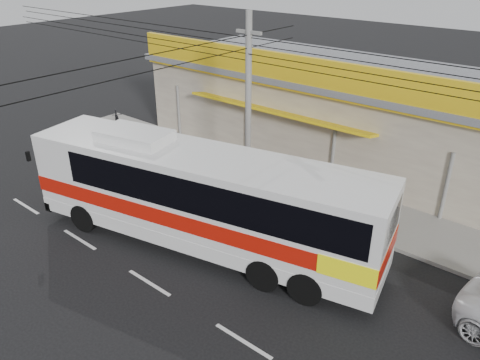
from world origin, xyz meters
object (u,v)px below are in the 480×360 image
Objects in this scene: motorbike_red at (128,135)px; utility_pole at (249,48)px; coach_bus at (206,195)px; motorbike_dark at (117,121)px.

motorbike_red is 10.61m from utility_pole.
coach_bus is 11.15m from motorbike_red.
motorbike_red is 2.32m from motorbike_dark.
coach_bus is 13.43m from motorbike_dark.
coach_bus is 5.96m from utility_pole.
motorbike_red is 0.06× the size of utility_pole.
utility_pole reaches higher than motorbike_dark.
motorbike_dark is at bearing 144.46° from coach_bus.
motorbike_red is (-10.12, 4.42, -1.51)m from coach_bus.
coach_bus is at bearing -83.83° from motorbike_dark.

